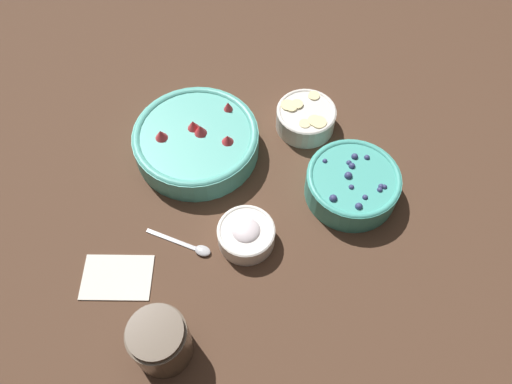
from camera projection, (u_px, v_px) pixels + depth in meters
name	position (u px, v px, depth m)	size (l,w,h in m)	color
ground_plane	(265.00, 207.00, 1.01)	(4.00, 4.00, 0.00)	#4C3323
bowl_strawberries	(196.00, 140.00, 1.06)	(0.27, 0.27, 0.08)	#56B7A8
bowl_blueberries	(352.00, 183.00, 1.00)	(0.19, 0.19, 0.07)	#47AD9E
bowl_bananas	(306.00, 117.00, 1.10)	(0.13, 0.13, 0.05)	silver
bowl_cream	(246.00, 234.00, 0.95)	(0.11, 0.11, 0.05)	white
jar_chocolate	(161.00, 342.00, 0.82)	(0.10, 0.10, 0.11)	brown
napkin	(117.00, 277.00, 0.93)	(0.16, 0.14, 0.01)	silver
spoon	(191.00, 246.00, 0.96)	(0.11, 0.11, 0.01)	#B2B2B7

